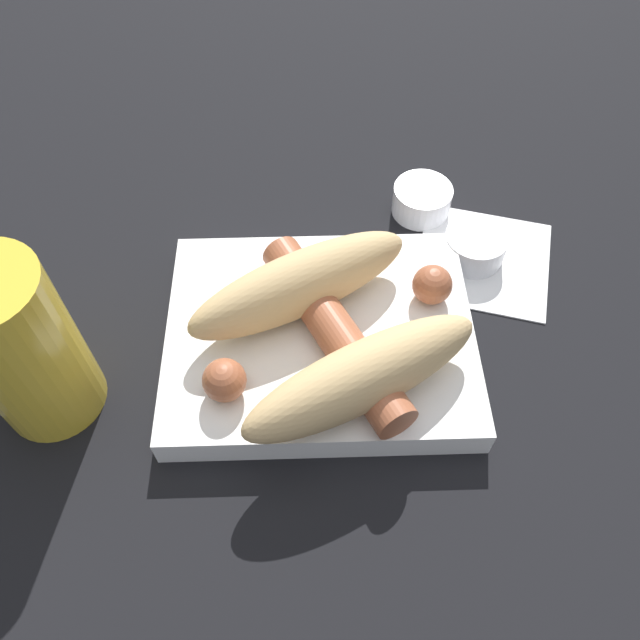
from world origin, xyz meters
TOP-DOWN VIEW (x-y plane):
  - ground_plane at (0.00, 0.00)m, footprint 3.00×3.00m
  - food_tray at (0.00, 0.00)m, footprint 0.24×0.19m
  - bread_roll at (-0.01, 0.02)m, footprint 0.22×0.20m
  - sausage at (-0.01, 0.01)m, footprint 0.19×0.17m
  - pickled_veggies at (-0.05, 0.04)m, footprint 0.05×0.06m
  - napkin at (-0.15, -0.09)m, footprint 0.14×0.14m
  - condiment_cup_near at (-0.14, -0.09)m, footprint 0.05×0.05m
  - condiment_cup_far at (-0.10, -0.15)m, footprint 0.05×0.05m
  - drink_glass at (0.20, 0.04)m, footprint 0.07×0.07m

SIDE VIEW (x-z plane):
  - ground_plane at x=0.00m, z-range 0.00..0.00m
  - napkin at x=-0.15m, z-range 0.00..0.00m
  - condiment_cup_near at x=-0.14m, z-range 0.00..0.03m
  - condiment_cup_far at x=-0.10m, z-range 0.00..0.03m
  - food_tray at x=0.00m, z-range 0.00..0.03m
  - pickled_veggies at x=-0.05m, z-range 0.03..0.03m
  - sausage at x=-0.01m, z-range 0.03..0.06m
  - bread_roll at x=-0.01m, z-range 0.03..0.08m
  - drink_glass at x=0.20m, z-range 0.00..0.14m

